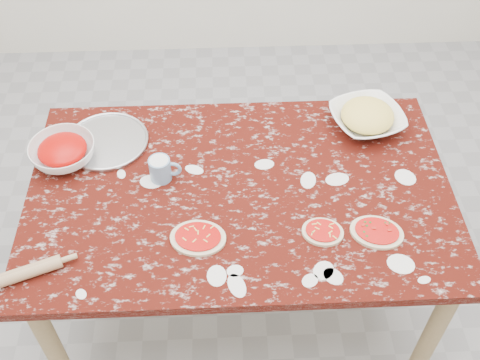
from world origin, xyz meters
name	(u,v)px	position (x,y,z in m)	size (l,w,h in m)	color
ground	(240,294)	(0.00, 0.00, 0.00)	(4.00, 4.00, 0.00)	gray
worktable	(240,203)	(0.00, 0.00, 0.67)	(1.60, 1.00, 0.75)	#380B06
pizza_tray	(107,142)	(-0.53, 0.27, 0.76)	(0.33, 0.33, 0.01)	#B2B2B7
sauce_bowl	(63,152)	(-0.68, 0.18, 0.79)	(0.25, 0.25, 0.08)	white
cheese_bowl	(367,119)	(0.54, 0.33, 0.79)	(0.29, 0.29, 0.07)	white
flour_mug	(161,169)	(-0.30, 0.07, 0.80)	(0.12, 0.08, 0.10)	#7195B9
pizza_left	(198,238)	(-0.16, -0.23, 0.76)	(0.21, 0.18, 0.02)	beige
pizza_mid	(323,232)	(0.28, -0.22, 0.76)	(0.17, 0.15, 0.02)	beige
pizza_right	(377,232)	(0.47, -0.23, 0.76)	(0.22, 0.19, 0.02)	beige
rolling_pin	(27,272)	(-0.72, -0.36, 0.77)	(0.05, 0.05, 0.23)	tan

